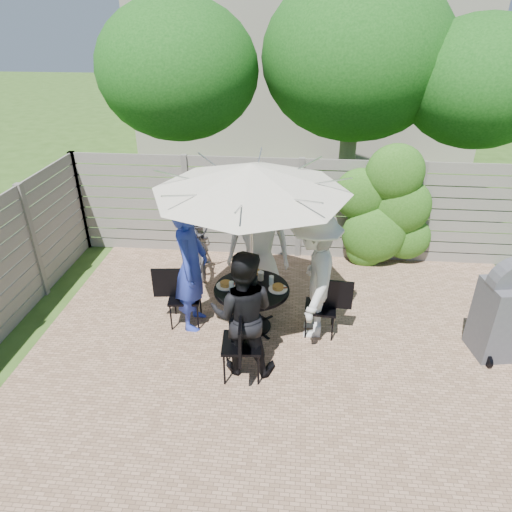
# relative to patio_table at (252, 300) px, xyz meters

# --- Properties ---
(backyard_envelope) EXTENTS (60.00, 60.00, 5.00)m
(backyard_envelope) POSITION_rel_patio_table_xyz_m (0.71, 9.52, 2.14)
(backyard_envelope) COLOR #2D4916
(backyard_envelope) RESTS_ON ground
(patio_table) EXTENTS (1.04, 1.04, 0.67)m
(patio_table) POSITION_rel_patio_table_xyz_m (0.00, 0.00, 0.00)
(patio_table) COLOR black
(patio_table) RESTS_ON ground
(umbrella) EXTENTS (2.54, 2.54, 2.41)m
(umbrella) POSITION_rel_patio_table_xyz_m (-0.00, 0.00, 1.76)
(umbrella) COLOR silver
(umbrella) RESTS_ON ground
(chair_back) EXTENTS (0.44, 0.66, 0.91)m
(chair_back) POSITION_rel_patio_table_xyz_m (0.02, 0.97, -0.19)
(chair_back) COLOR black
(chair_back) RESTS_ON ground
(person_back) EXTENTS (0.94, 0.63, 1.90)m
(person_back) POSITION_rel_patio_table_xyz_m (0.02, 0.83, 0.49)
(person_back) COLOR beige
(person_back) RESTS_ON ground
(chair_left) EXTENTS (0.67, 0.48, 0.90)m
(chair_left) POSITION_rel_patio_table_xyz_m (-0.96, 0.02, -0.19)
(chair_left) COLOR black
(chair_left) RESTS_ON ground
(person_left) EXTENTS (0.46, 0.69, 1.87)m
(person_left) POSITION_rel_patio_table_xyz_m (-0.83, 0.02, 0.47)
(person_left) COLOR #293BB4
(person_left) RESTS_ON ground
(chair_front) EXTENTS (0.51, 0.72, 0.98)m
(chair_front) POSITION_rel_patio_table_xyz_m (-0.02, -0.97, -0.17)
(chair_front) COLOR black
(chair_front) RESTS_ON ground
(person_front) EXTENTS (0.82, 0.64, 1.65)m
(person_front) POSITION_rel_patio_table_xyz_m (-0.02, -0.83, 0.36)
(person_front) COLOR black
(person_front) RESTS_ON ground
(chair_right) EXTENTS (0.64, 0.44, 0.87)m
(chair_right) POSITION_rel_patio_table_xyz_m (0.96, -0.02, -0.21)
(chair_right) COLOR black
(chair_right) RESTS_ON ground
(person_right) EXTENTS (0.71, 1.20, 1.83)m
(person_right) POSITION_rel_patio_table_xyz_m (0.83, -0.02, 0.45)
(person_right) COLOR silver
(person_right) RESTS_ON ground
(plate_back) EXTENTS (0.26, 0.26, 0.06)m
(plate_back) POSITION_rel_patio_table_xyz_m (0.01, 0.36, 0.23)
(plate_back) COLOR white
(plate_back) RESTS_ON patio_table
(plate_left) EXTENTS (0.26, 0.26, 0.06)m
(plate_left) POSITION_rel_patio_table_xyz_m (-0.36, 0.01, 0.23)
(plate_left) COLOR white
(plate_left) RESTS_ON patio_table
(plate_front) EXTENTS (0.26, 0.26, 0.06)m
(plate_front) POSITION_rel_patio_table_xyz_m (-0.01, -0.36, 0.23)
(plate_front) COLOR white
(plate_front) RESTS_ON patio_table
(plate_right) EXTENTS (0.26, 0.26, 0.06)m
(plate_right) POSITION_rel_patio_table_xyz_m (0.36, -0.01, 0.23)
(plate_right) COLOR white
(plate_right) RESTS_ON patio_table
(glass_back) EXTENTS (0.07, 0.07, 0.14)m
(glass_back) POSITION_rel_patio_table_xyz_m (-0.10, 0.26, 0.27)
(glass_back) COLOR silver
(glass_back) RESTS_ON patio_table
(glass_left) EXTENTS (0.07, 0.07, 0.14)m
(glass_left) POSITION_rel_patio_table_xyz_m (-0.26, -0.10, 0.27)
(glass_left) COLOR silver
(glass_left) RESTS_ON patio_table
(glass_front) EXTENTS (0.07, 0.07, 0.14)m
(glass_front) POSITION_rel_patio_table_xyz_m (0.10, -0.26, 0.27)
(glass_front) COLOR silver
(glass_front) RESTS_ON patio_table
(glass_right) EXTENTS (0.07, 0.07, 0.14)m
(glass_right) POSITION_rel_patio_table_xyz_m (0.26, 0.10, 0.27)
(glass_right) COLOR silver
(glass_right) RESTS_ON patio_table
(syrup_jug) EXTENTS (0.09, 0.09, 0.16)m
(syrup_jug) POSITION_rel_patio_table_xyz_m (-0.06, 0.05, 0.28)
(syrup_jug) COLOR #59280C
(syrup_jug) RESTS_ON patio_table
(coffee_cup) EXTENTS (0.08, 0.08, 0.12)m
(coffee_cup) POSITION_rel_patio_table_xyz_m (0.11, 0.22, 0.26)
(coffee_cup) COLOR #C6B293
(coffee_cup) RESTS_ON patio_table
(bicycle) EXTENTS (1.20, 1.98, 0.98)m
(bicycle) POSITION_rel_patio_table_xyz_m (-1.14, 1.83, 0.02)
(bicycle) COLOR #333338
(bicycle) RESTS_ON ground
(bbq_grill) EXTENTS (0.77, 0.64, 1.41)m
(bbq_grill) POSITION_rel_patio_table_xyz_m (3.29, -0.23, 0.17)
(bbq_grill) COLOR #4F4F53
(bbq_grill) RESTS_ON ground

